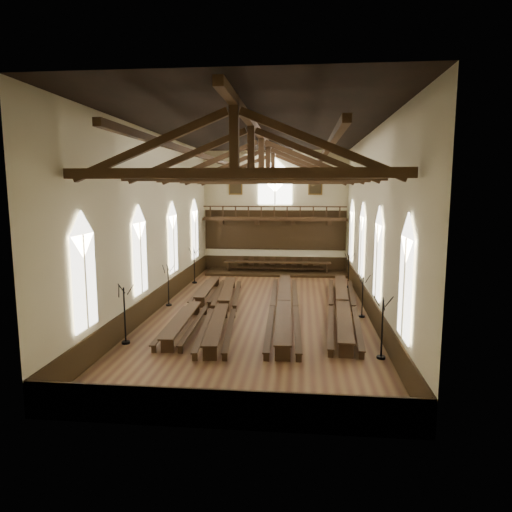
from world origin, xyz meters
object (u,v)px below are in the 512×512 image
Objects in this scene: refectory_row_c at (284,304)px; candelabrum_left_far at (194,272)px; dais at (277,273)px; candelabrum_right_far at (348,277)px; refectory_row_a at (197,303)px; candelabrum_right_near at (382,340)px; high_table at (277,263)px; refectory_row_d at (343,304)px; candelabrum_left_near at (125,326)px; candelabrum_left_mid at (169,293)px; candelabrum_right_mid at (362,304)px; refectory_row_b at (222,305)px.

refectory_row_c is 5.60× the size of candelabrum_left_far.
refectory_row_c is 1.30× the size of dais.
candelabrum_left_far reaches higher than candelabrum_right_far.
candelabrum_right_near reaches higher than refectory_row_a.
dais is at bearing 138.77° from candelabrum_right_far.
candelabrum_right_far is (5.25, -4.60, -0.14)m from high_table.
candelabrum_left_far is (-10.13, 7.20, 0.25)m from refectory_row_d.
high_table is 3.57× the size of candelabrum_right_far.
high_table reaches higher than refectory_row_d.
candelabrum_left_near reaches higher than candelabrum_right_near.
candelabrum_left_mid is (-1.95, 1.03, 0.25)m from refectory_row_a.
candelabrum_left_near is at bearing -90.00° from candelabrum_left_mid.
high_table is 3.17× the size of candelabrum_left_near.
candelabrum_right_mid is at bearing -66.67° from dais.
refectory_row_b is 1.25× the size of dais.
refectory_row_a is 5.74× the size of candelabrum_right_far.
candelabrum_right_far is at bearing 46.00° from refectory_row_b.
candelabrum_left_near is 1.12× the size of candelabrum_right_far.
refectory_row_d is 10.15m from candelabrum_left_mid.
refectory_row_a is 1.66m from refectory_row_b.
refectory_row_b is 5.24× the size of candelabrum_left_near.
high_table is at bearing 79.34° from refectory_row_b.
refectory_row_b is 7.60m from candelabrum_right_mid.
candelabrum_right_mid is (5.25, -12.16, 0.62)m from dais.
candelabrum_left_mid is 12.74m from candelabrum_right_far.
candelabrum_left_mid is (-5.85, -10.85, 0.66)m from dais.
candelabrum_right_mid is (11.10, -1.31, -0.04)m from candelabrum_left_mid.
refectory_row_b is 0.98× the size of refectory_row_d.
refectory_row_c is 12.01m from high_table.
refectory_row_b is 5.89× the size of candelabrum_right_far.
candelabrum_left_mid reaches higher than candelabrum_right_mid.
candelabrum_left_mid reaches higher than dais.
refectory_row_a is at bearing -177.26° from refectory_row_d.
refectory_row_b is 6.20m from candelabrum_left_near.
candelabrum_left_far is (-0.00, 13.27, -0.03)m from candelabrum_left_near.
refectory_row_b is 12.68m from high_table.
refectory_row_d is 1.68× the size of high_table.
refectory_row_d is 6.20× the size of candelabrum_right_mid.
refectory_row_d is 1.28× the size of dais.
candelabrum_left_near is at bearing 176.33° from candelabrum_right_near.
refectory_row_d is at bearing -69.58° from high_table.
candelabrum_left_far is at bearing 90.00° from candelabrum_left_near.
refectory_row_c is at bearing 8.33° from refectory_row_b.
high_table is 3.49× the size of candelabrum_left_mid.
candelabrum_left_far is (-3.51, 8.17, 0.27)m from refectory_row_b.
refectory_row_a is 2.22m from candelabrum_left_mid.
refectory_row_b is at bearing -100.66° from dais.
candelabrum_right_mid is (9.15, -0.28, 0.21)m from refectory_row_a.
candelabrum_right_mid is at bearing 25.94° from candelabrum_left_near.
candelabrum_right_mid is at bearing -6.73° from candelabrum_left_mid.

